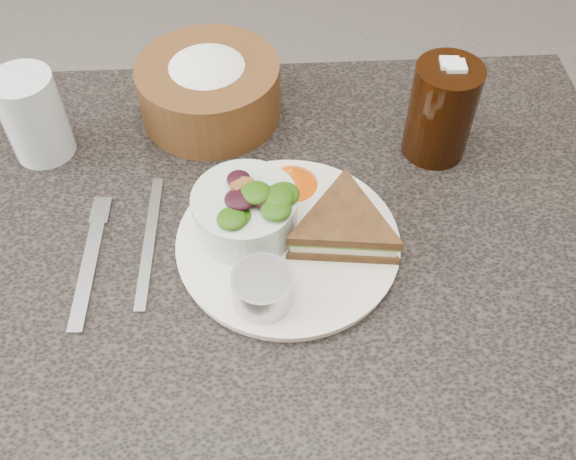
# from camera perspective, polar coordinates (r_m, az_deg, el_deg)

# --- Properties ---
(floor) EXTENTS (6.00, 6.00, 0.00)m
(floor) POSITION_cam_1_polar(r_m,az_deg,el_deg) (1.44, -2.32, -19.74)
(floor) COLOR #65625F
(floor) RESTS_ON ground
(dining_table) EXTENTS (1.00, 0.70, 0.75)m
(dining_table) POSITION_cam_1_polar(r_m,az_deg,el_deg) (1.10, -2.95, -13.30)
(dining_table) COLOR black
(dining_table) RESTS_ON floor
(dinner_plate) EXTENTS (0.26, 0.26, 0.01)m
(dinner_plate) POSITION_cam_1_polar(r_m,az_deg,el_deg) (0.77, -0.00, -1.14)
(dinner_plate) COLOR silver
(dinner_plate) RESTS_ON dining_table
(sandwich) EXTENTS (0.17, 0.17, 0.04)m
(sandwich) POSITION_cam_1_polar(r_m,az_deg,el_deg) (0.75, 4.99, 0.32)
(sandwich) COLOR #52331C
(sandwich) RESTS_ON dinner_plate
(salad_bowl) EXTENTS (0.15, 0.15, 0.07)m
(salad_bowl) POSITION_cam_1_polar(r_m,az_deg,el_deg) (0.75, -3.86, 2.11)
(salad_bowl) COLOR silver
(salad_bowl) RESTS_ON dinner_plate
(dressing_ramekin) EXTENTS (0.08, 0.08, 0.04)m
(dressing_ramekin) POSITION_cam_1_polar(r_m,az_deg,el_deg) (0.70, -2.27, -5.22)
(dressing_ramekin) COLOR #ACADAF
(dressing_ramekin) RESTS_ON dinner_plate
(orange_wedge) EXTENTS (0.10, 0.10, 0.03)m
(orange_wedge) POSITION_cam_1_polar(r_m,az_deg,el_deg) (0.81, 0.35, 4.82)
(orange_wedge) COLOR #F55807
(orange_wedge) RESTS_ON dinner_plate
(fork) EXTENTS (0.02, 0.18, 0.00)m
(fork) POSITION_cam_1_polar(r_m,az_deg,el_deg) (0.78, -17.30, -3.19)
(fork) COLOR #9DA2A8
(fork) RESTS_ON dining_table
(knife) EXTENTS (0.02, 0.20, 0.00)m
(knife) POSITION_cam_1_polar(r_m,az_deg,el_deg) (0.79, -12.20, -0.93)
(knife) COLOR #969799
(knife) RESTS_ON dining_table
(bread_basket) EXTENTS (0.25, 0.25, 0.11)m
(bread_basket) POSITION_cam_1_polar(r_m,az_deg,el_deg) (0.91, -7.08, 12.95)
(bread_basket) COLOR brown
(bread_basket) RESTS_ON dining_table
(cola_glass) EXTENTS (0.09, 0.09, 0.15)m
(cola_glass) POSITION_cam_1_polar(r_m,az_deg,el_deg) (0.86, 13.53, 10.55)
(cola_glass) COLOR black
(cola_glass) RESTS_ON dining_table
(water_glass) EXTENTS (0.08, 0.08, 0.12)m
(water_glass) POSITION_cam_1_polar(r_m,az_deg,el_deg) (0.90, -21.69, 9.39)
(water_glass) COLOR silver
(water_glass) RESTS_ON dining_table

